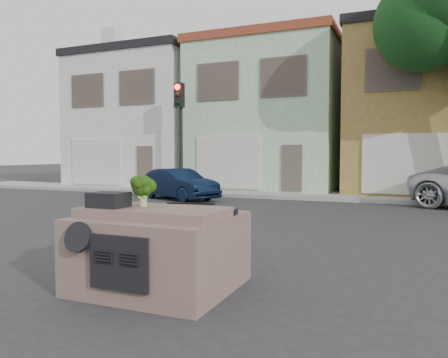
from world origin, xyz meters
The scene contains 11 objects.
ground_plane centered at (0.00, 0.00, 0.00)m, with size 120.00×120.00×0.00m, color #303033.
sidewalk centered at (0.00, 10.50, 0.07)m, with size 40.00×3.00×0.15m, color gray.
townhouse_white centered at (-11.00, 14.50, 3.77)m, with size 7.20×8.20×7.55m, color silver.
townhouse_mint centered at (-3.50, 14.50, 3.77)m, with size 7.20×8.20×7.55m, color #A8D4AA.
townhouse_tan centered at (4.00, 14.50, 3.77)m, with size 7.20×8.20×7.55m, color olive.
navy_sedan centered at (-5.45, 7.42, 0.00)m, with size 1.33×3.81×1.25m, color black.
traffic_signal centered at (-6.50, 9.50, 2.55)m, with size 0.40×0.40×5.10m, color black.
car_dashboard centered at (0.00, -3.00, 0.56)m, with size 2.00×1.80×1.12m, color #735A4F.
instrument_hump centered at (-0.58, -3.35, 1.22)m, with size 0.48×0.38×0.20m, color black.
wiper_arm centered at (0.28, -2.62, 1.13)m, with size 0.70×0.03×0.02m, color black.
broccoli centered at (-0.21, -3.10, 1.34)m, with size 0.36×0.36×0.44m, color #183509.
Camera 1 is at (3.10, -8.10, 1.83)m, focal length 35.00 mm.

